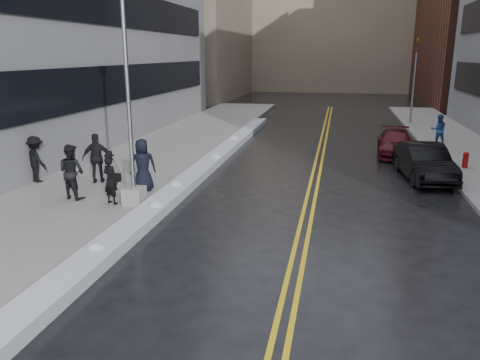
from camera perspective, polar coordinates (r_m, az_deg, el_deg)
The scene contains 18 objects.
ground at distance 13.52m, azimuth -3.28°, elevation -7.09°, with size 160.00×160.00×0.00m, color black.
sidewalk_west at distance 24.38m, azimuth -10.25°, elevation 3.02°, with size 5.50×50.00×0.15m, color gray.
lane_line_left at distance 22.67m, azimuth 9.13°, elevation 1.97°, with size 0.12×50.00×0.01m, color gold.
lane_line_right at distance 22.66m, azimuth 9.89°, elevation 1.93°, with size 0.12×50.00×0.01m, color gold.
snow_ridge at distance 21.45m, azimuth -4.05°, elevation 1.83°, with size 0.90×30.00×0.34m, color silver.
building_west_far at distance 59.26m, azimuth -7.03°, elevation 18.86°, with size 14.00×22.00×18.00m, color gray.
building_far at distance 72.31m, azimuth 11.48°, elevation 19.59°, with size 36.00×16.00×22.00m, color gray.
lamppost at distance 15.76m, azimuth -13.20°, elevation 5.35°, with size 0.65×0.65×7.62m.
fire_hydrant at distance 23.23m, azimuth 25.80°, elevation 2.33°, with size 0.26×0.26×0.73m.
traffic_signal at distance 36.47m, azimuth 20.48°, elevation 11.58°, with size 0.16×0.20×6.00m.
pedestrian_fedora at distance 16.38m, azimuth -15.49°, elevation -0.00°, with size 0.61×0.40×1.66m, color black.
pedestrian_b at distance 17.36m, azimuth -19.84°, elevation 0.96°, with size 0.94×0.73×1.94m, color black.
pedestrian_c at distance 17.61m, azimuth -11.77°, elevation 1.79°, with size 0.96×0.63×1.97m, color black.
pedestrian_d at distance 19.21m, azimuth -17.02°, elevation 2.55°, with size 1.15×0.48×1.96m, color black.
pedestrian_e at distance 20.18m, azimuth -23.62°, elevation 2.34°, with size 1.19×0.68×1.84m, color black.
pedestrian_east at distance 28.32m, azimuth 23.05°, elevation 5.66°, with size 0.84×0.65×1.72m, color navy.
car_black at distance 20.93m, azimuth 21.53°, elevation 2.05°, with size 1.57×4.50×1.48m, color black.
car_maroon at distance 25.46m, azimuth 18.48°, elevation 4.28°, with size 1.78×4.38×1.27m, color #410A12.
Camera 1 is at (3.33, -12.06, 5.12)m, focal length 35.00 mm.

